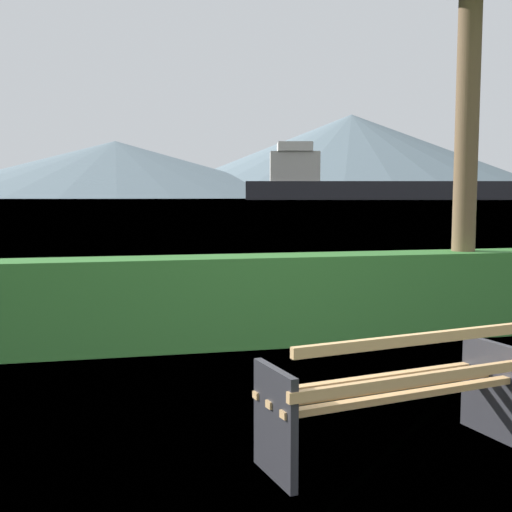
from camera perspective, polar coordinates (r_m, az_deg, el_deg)
ground_plane at (r=4.45m, az=11.87°, el=-17.03°), size 1400.00×1400.00×0.00m
water_surface at (r=310.83m, az=-12.35°, el=5.01°), size 620.00×620.00×0.00m
park_bench at (r=4.25m, az=12.47°, el=-11.95°), size 1.84×0.90×0.87m
hedge_row at (r=7.26m, az=1.35°, el=-3.94°), size 12.56×0.61×1.02m
cargo_ship_large at (r=284.17m, az=9.31°, el=6.44°), size 119.72×43.50×24.90m
distant_hills at (r=567.85m, az=-10.21°, el=8.99°), size 821.95×410.30×85.16m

